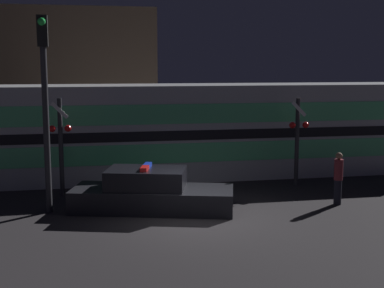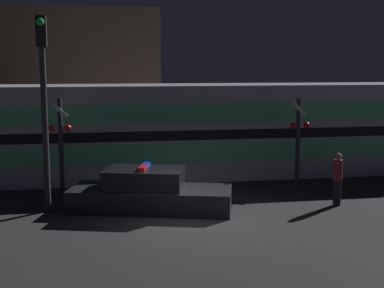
% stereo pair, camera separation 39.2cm
% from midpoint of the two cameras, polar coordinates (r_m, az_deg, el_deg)
% --- Properties ---
extents(ground_plane, '(120.00, 120.00, 0.00)m').
position_cam_midpoint_polar(ground_plane, '(15.39, 1.05, -8.22)').
color(ground_plane, '#262326').
extents(train, '(18.00, 2.97, 3.65)m').
position_cam_midpoint_polar(train, '(21.59, 3.87, 1.53)').
color(train, '#B7BABF').
rests_on(train, ground_plane).
extents(police_car, '(5.19, 3.01, 1.40)m').
position_cam_midpoint_polar(police_car, '(16.47, -3.90, -5.26)').
color(police_car, black).
rests_on(police_car, ground_plane).
extents(pedestrian, '(0.28, 0.28, 1.68)m').
position_cam_midpoint_polar(pedestrian, '(17.53, 15.89, -3.57)').
color(pedestrian, black).
rests_on(pedestrian, ground_plane).
extents(crossing_signal_near, '(0.74, 0.34, 3.23)m').
position_cam_midpoint_polar(crossing_signal_near, '(19.83, 11.83, 0.68)').
color(crossing_signal_near, '#2D2D33').
rests_on(crossing_signal_near, ground_plane).
extents(crossing_signal_far, '(0.74, 0.34, 3.33)m').
position_cam_midpoint_polar(crossing_signal_far, '(18.41, -13.23, 0.21)').
color(crossing_signal_far, '#2D2D33').
rests_on(crossing_signal_far, ground_plane).
extents(traffic_light_corner, '(0.30, 0.46, 5.83)m').
position_cam_midpoint_polar(traffic_light_corner, '(16.37, -14.88, 5.03)').
color(traffic_light_corner, '#2D2D33').
rests_on(traffic_light_corner, ground_plane).
extents(building_left, '(9.49, 5.17, 7.20)m').
position_cam_midpoint_polar(building_left, '(29.04, -12.93, 6.61)').
color(building_left, brown).
rests_on(building_left, ground_plane).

